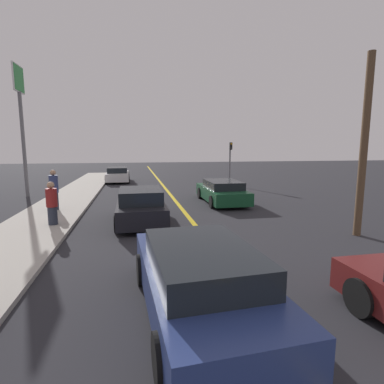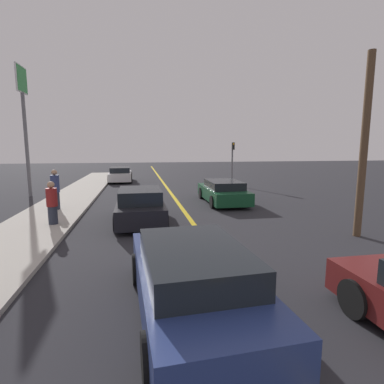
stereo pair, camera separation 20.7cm
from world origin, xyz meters
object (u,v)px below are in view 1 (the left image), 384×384
(pedestrian_far_standing, at_px, (54,190))
(traffic_light, at_px, (230,159))
(car_ahead_center, at_px, (199,280))
(roadside_sign, at_px, (20,103))
(pedestrian_mid_group, at_px, (52,204))
(car_far_distant, at_px, (141,207))
(utility_pole, at_px, (364,147))
(car_oncoming_far, at_px, (118,175))
(car_parked_left_lot, at_px, (222,192))

(pedestrian_far_standing, xyz_separation_m, traffic_light, (10.89, 7.81, 1.04))
(car_ahead_center, distance_m, roadside_sign, 16.90)
(pedestrian_mid_group, distance_m, roadside_sign, 9.57)
(car_far_distant, bearing_deg, roadside_sign, 129.79)
(traffic_light, bearing_deg, utility_pole, -90.10)
(traffic_light, relative_size, roadside_sign, 0.44)
(pedestrian_mid_group, bearing_deg, car_oncoming_far, 83.63)
(car_oncoming_far, relative_size, pedestrian_far_standing, 2.43)
(car_ahead_center, distance_m, car_far_distant, 6.85)
(pedestrian_far_standing, height_order, roadside_sign, roadside_sign)
(car_ahead_center, distance_m, pedestrian_far_standing, 10.58)
(pedestrian_mid_group, bearing_deg, traffic_light, 45.89)
(car_ahead_center, xyz_separation_m, car_parked_left_lot, (3.55, 10.40, -0.06))
(car_oncoming_far, bearing_deg, traffic_light, -26.30)
(car_ahead_center, height_order, roadside_sign, roadside_sign)
(car_ahead_center, relative_size, traffic_light, 1.41)
(car_far_distant, relative_size, traffic_light, 1.21)
(roadside_sign, bearing_deg, pedestrian_far_standing, -61.26)
(car_ahead_center, xyz_separation_m, pedestrian_mid_group, (-4.01, 6.71, 0.25))
(pedestrian_far_standing, distance_m, roadside_sign, 7.16)
(car_ahead_center, xyz_separation_m, utility_pole, (6.26, 3.71, 2.29))
(car_far_distant, height_order, car_oncoming_far, car_far_distant)
(pedestrian_far_standing, bearing_deg, roadside_sign, 118.74)
(utility_pole, bearing_deg, car_far_distant, 156.43)
(car_far_distant, height_order, roadside_sign, roadside_sign)
(car_oncoming_far, xyz_separation_m, pedestrian_mid_group, (-1.64, -14.69, 0.28))
(car_parked_left_lot, xyz_separation_m, utility_pole, (2.71, -6.68, 2.35))
(traffic_light, bearing_deg, car_oncoming_far, 154.85)
(utility_pole, bearing_deg, car_oncoming_far, 116.03)
(car_ahead_center, height_order, traffic_light, traffic_light)
(car_parked_left_lot, distance_m, utility_pole, 7.59)
(car_far_distant, distance_m, pedestrian_mid_group, 3.20)
(roadside_sign, height_order, utility_pole, roadside_sign)
(car_far_distant, height_order, car_parked_left_lot, car_far_distant)
(pedestrian_far_standing, bearing_deg, utility_pole, -28.12)
(car_ahead_center, relative_size, car_parked_left_lot, 1.01)
(traffic_light, bearing_deg, pedestrian_far_standing, -144.33)
(car_oncoming_far, height_order, traffic_light, traffic_light)
(car_far_distant, distance_m, car_oncoming_far, 14.68)
(car_oncoming_far, distance_m, roadside_sign, 9.80)
(car_far_distant, height_order, pedestrian_far_standing, pedestrian_far_standing)
(roadside_sign, bearing_deg, traffic_light, 11.96)
(car_ahead_center, height_order, car_oncoming_far, car_ahead_center)
(car_parked_left_lot, bearing_deg, traffic_light, 69.17)
(car_ahead_center, relative_size, roadside_sign, 0.62)
(roadside_sign, relative_size, utility_pole, 1.28)
(car_oncoming_far, bearing_deg, pedestrian_far_standing, -101.77)
(pedestrian_far_standing, bearing_deg, car_parked_left_lot, 6.15)
(car_ahead_center, relative_size, pedestrian_far_standing, 2.57)
(car_ahead_center, relative_size, car_oncoming_far, 1.06)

